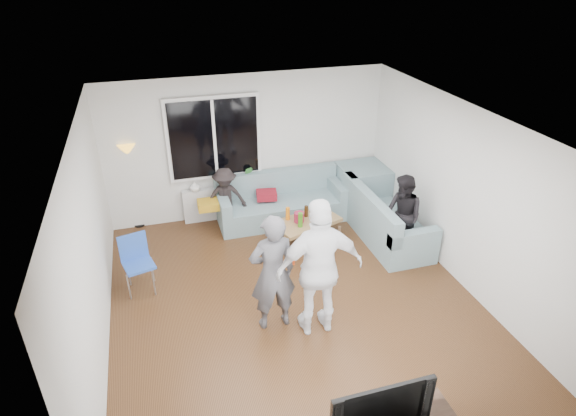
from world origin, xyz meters
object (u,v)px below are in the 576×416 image
object	(u,v)px
side_chair	(139,266)
player_right	(320,269)
player_left	(273,273)
floor_lamp	(133,186)
sofa_right_section	(387,215)
television	(377,402)
coffee_table	(306,231)
sofa_back_section	(281,199)
spectator_back	(226,198)
spectator_right	(403,216)

from	to	relation	value
side_chair	player_right	bearing A→B (deg)	-48.83
player_left	floor_lamp	bearing A→B (deg)	-64.77
sofa_right_section	television	distance (m)	4.19
sofa_right_section	coffee_table	bearing A→B (deg)	79.02
sofa_back_section	player_left	xyz separation A→B (m)	(-0.88, -2.68, 0.40)
spectator_back	television	distance (m)	4.84
sofa_back_section	spectator_right	size ratio (longest dim) A/B	1.70
coffee_table	spectator_back	distance (m)	1.53
coffee_table	side_chair	world-z (taller)	side_chair
floor_lamp	television	size ratio (longest dim) A/B	1.55
coffee_table	player_left	world-z (taller)	player_left
spectator_right	floor_lamp	bearing A→B (deg)	-127.46
sofa_back_section	spectator_back	bearing A→B (deg)	178.30
spectator_back	television	world-z (taller)	spectator_back
side_chair	floor_lamp	xyz separation A→B (m)	(0.00, 1.97, 0.35)
player_right	television	xyz separation A→B (m)	(-0.10, -1.85, -0.21)
sofa_back_section	spectator_back	distance (m)	1.02
floor_lamp	side_chair	bearing A→B (deg)	-90.00
sofa_right_section	side_chair	bearing A→B (deg)	94.73
floor_lamp	television	xyz separation A→B (m)	(2.08, -5.30, -0.05)
player_right	spectator_back	bearing A→B (deg)	-75.08
spectator_right	television	world-z (taller)	spectator_right
sofa_back_section	coffee_table	xyz separation A→B (m)	(0.20, -0.84, -0.22)
coffee_table	sofa_right_section	bearing A→B (deg)	-10.98
sofa_right_section	floor_lamp	size ratio (longest dim) A/B	1.28
floor_lamp	spectator_right	size ratio (longest dim) A/B	1.15
sofa_right_section	floor_lamp	world-z (taller)	floor_lamp
television	sofa_back_section	bearing A→B (deg)	84.63
floor_lamp	player_left	bearing A→B (deg)	-62.86
coffee_table	television	bearing A→B (deg)	-99.31
floor_lamp	coffee_table	bearing A→B (deg)	-26.67
player_left	spectator_right	bearing A→B (deg)	-157.92
sofa_right_section	coffee_table	xyz separation A→B (m)	(-1.35, 0.26, -0.22)
player_right	spectator_back	world-z (taller)	player_right
floor_lamp	player_left	xyz separation A→B (m)	(1.65, -3.21, 0.04)
floor_lamp	sofa_back_section	bearing A→B (deg)	-11.82
television	player_right	bearing A→B (deg)	86.78
sofa_back_section	spectator_right	world-z (taller)	spectator_right
sofa_right_section	spectator_right	size ratio (longest dim) A/B	1.48
sofa_back_section	player_right	xyz separation A→B (m)	(-0.34, -2.92, 0.52)
player_left	television	bearing A→B (deg)	99.82
sofa_back_section	coffee_table	bearing A→B (deg)	-76.86
spectator_right	spectator_back	distance (m)	3.03
coffee_table	player_left	xyz separation A→B (m)	(-1.08, -1.84, 0.62)
sofa_back_section	sofa_right_section	size ratio (longest dim) A/B	1.15
floor_lamp	player_right	bearing A→B (deg)	-57.71
floor_lamp	sofa_right_section	bearing A→B (deg)	-21.82
player_left	player_right	xyz separation A→B (m)	(0.54, -0.24, 0.12)
sofa_right_section	side_chair	size ratio (longest dim) A/B	2.33
spectator_right	coffee_table	bearing A→B (deg)	-129.35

